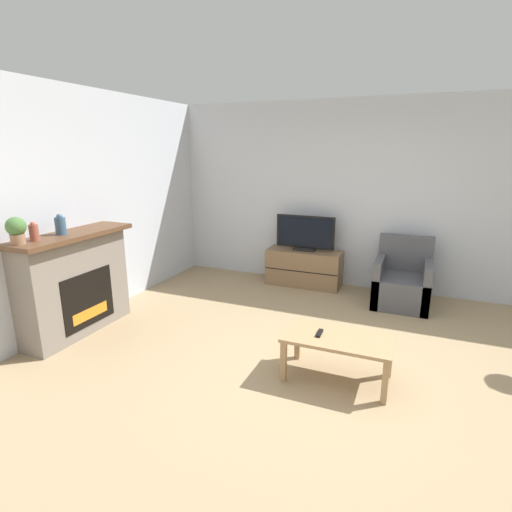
# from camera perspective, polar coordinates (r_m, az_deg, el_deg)

# --- Properties ---
(ground_plane) EXTENTS (24.00, 24.00, 0.00)m
(ground_plane) POSITION_cam_1_polar(r_m,az_deg,el_deg) (3.88, 11.79, -16.50)
(ground_plane) COLOR #9E8460
(wall_back) EXTENTS (12.00, 0.06, 2.70)m
(wall_back) POSITION_cam_1_polar(r_m,az_deg,el_deg) (5.97, 17.47, 8.01)
(wall_back) COLOR silver
(wall_back) RESTS_ON ground
(wall_left) EXTENTS (0.06, 12.00, 2.70)m
(wall_left) POSITION_cam_1_polar(r_m,az_deg,el_deg) (4.96, -25.54, 5.95)
(wall_left) COLOR silver
(wall_left) RESTS_ON ground
(fireplace) EXTENTS (0.48, 1.40, 1.15)m
(fireplace) POSITION_cam_1_polar(r_m,az_deg,el_deg) (4.85, -24.48, -3.47)
(fireplace) COLOR slate
(fireplace) RESTS_ON ground
(mantel_vase_left) EXTENTS (0.09, 0.09, 0.19)m
(mantel_vase_left) POSITION_cam_1_polar(r_m,az_deg,el_deg) (4.42, -29.15, 3.02)
(mantel_vase_left) COLOR #994C3D
(mantel_vase_left) RESTS_ON fireplace
(mantel_vase_centre_left) EXTENTS (0.11, 0.11, 0.22)m
(mantel_vase_centre_left) POSITION_cam_1_polar(r_m,az_deg,el_deg) (4.62, -26.16, 3.97)
(mantel_vase_centre_left) COLOR #385670
(mantel_vase_centre_left) RESTS_ON fireplace
(potted_plant) EXTENTS (0.18, 0.18, 0.26)m
(potted_plant) POSITION_cam_1_polar(r_m,az_deg,el_deg) (4.31, -31.04, 3.29)
(potted_plant) COLOR #936B4C
(potted_plant) RESTS_ON fireplace
(tv_stand) EXTENTS (1.11, 0.44, 0.54)m
(tv_stand) POSITION_cam_1_polar(r_m,az_deg,el_deg) (6.09, 6.87, -1.66)
(tv_stand) COLOR brown
(tv_stand) RESTS_ON ground
(tv) EXTENTS (0.88, 0.18, 0.52)m
(tv) POSITION_cam_1_polar(r_m,az_deg,el_deg) (5.96, 7.02, 3.08)
(tv) COLOR black
(tv) RESTS_ON tv_stand
(armchair) EXTENTS (0.70, 0.76, 0.88)m
(armchair) POSITION_cam_1_polar(r_m,az_deg,el_deg) (5.65, 20.14, -3.66)
(armchair) COLOR #4C4C51
(armchair) RESTS_ON ground
(coffee_table) EXTENTS (0.94, 0.51, 0.41)m
(coffee_table) POSITION_cam_1_polar(r_m,az_deg,el_deg) (3.68, 11.64, -12.01)
(coffee_table) COLOR #A37F56
(coffee_table) RESTS_ON ground
(remote) EXTENTS (0.04, 0.15, 0.02)m
(remote) POSITION_cam_1_polar(r_m,az_deg,el_deg) (3.66, 9.05, -10.81)
(remote) COLOR black
(remote) RESTS_ON coffee_table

